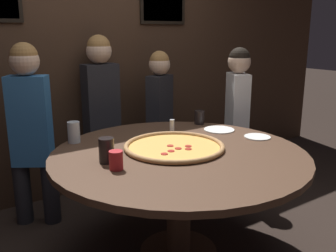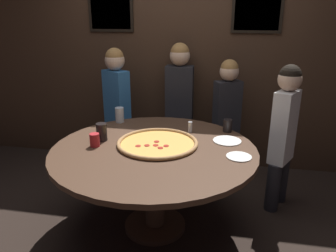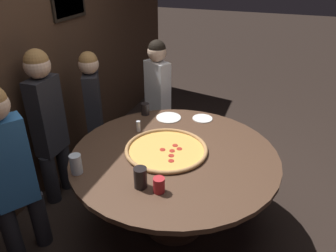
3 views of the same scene
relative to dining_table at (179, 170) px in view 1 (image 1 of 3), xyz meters
name	(u,v)px [view 1 (image 1 of 3)]	position (x,y,z in m)	size (l,w,h in m)	color
back_wall	(87,52)	(0.00, 1.41, 0.69)	(6.40, 0.08, 2.60)	#3D281C
dining_table	(179,170)	(0.00, 0.00, 0.00)	(1.63, 1.63, 0.74)	#4C3323
giant_pizza	(174,147)	(0.01, 0.07, 0.14)	(0.66, 0.66, 0.03)	#E5A84C
drink_cup_far_right	(199,117)	(0.57, 0.49, 0.18)	(0.08, 0.08, 0.11)	black
drink_cup_far_left	(74,132)	(-0.48, 0.58, 0.20)	(0.08, 0.08, 0.15)	silver
drink_cup_front_edge	(106,150)	(-0.47, 0.08, 0.20)	(0.09, 0.09, 0.15)	black
drink_cup_beside_pizza	(116,160)	(-0.47, -0.05, 0.18)	(0.08, 0.08, 0.11)	#B22328
white_plate_right_side	(219,130)	(0.57, 0.25, 0.13)	(0.24, 0.24, 0.01)	white
white_plate_near_front	(257,137)	(0.66, -0.06, 0.13)	(0.19, 0.19, 0.01)	white
condiment_shaker	(172,126)	(0.24, 0.42, 0.17)	(0.04, 0.04, 0.10)	silver
diner_side_right	(31,125)	(-0.65, 1.01, 0.19)	(0.36, 0.30, 1.41)	#232328
diner_far_left	(101,107)	(0.02, 1.20, 0.21)	(0.36, 0.22, 1.46)	#232328
diner_centre_back	(160,112)	(0.55, 1.06, 0.13)	(0.34, 0.26, 1.31)	#232328
diner_side_left	(237,112)	(1.06, 0.56, 0.15)	(0.27, 0.35, 1.35)	#232328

